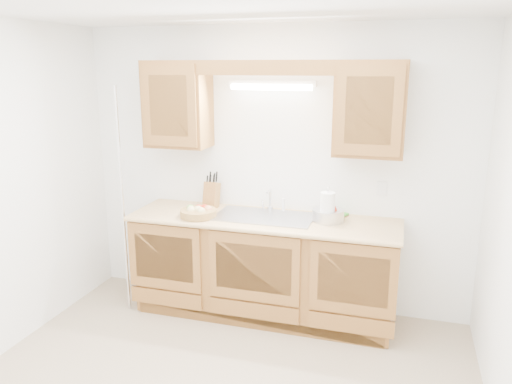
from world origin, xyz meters
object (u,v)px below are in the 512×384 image
(fruit_basket, at_px, (198,212))
(paper_towel, at_px, (327,208))
(knife_block, at_px, (212,194))
(apple_bowl, at_px, (328,214))

(fruit_basket, distance_m, paper_towel, 1.09)
(fruit_basket, bearing_deg, knife_block, 89.97)
(knife_block, relative_size, apple_bowl, 0.98)
(paper_towel, height_order, apple_bowl, paper_towel)
(paper_towel, distance_m, apple_bowl, 0.08)
(knife_block, bearing_deg, apple_bowl, -6.48)
(paper_towel, relative_size, apple_bowl, 0.89)
(knife_block, height_order, apple_bowl, knife_block)
(fruit_basket, xyz_separation_m, apple_bowl, (1.08, 0.20, 0.02))
(knife_block, distance_m, apple_bowl, 1.09)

